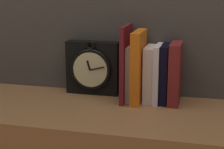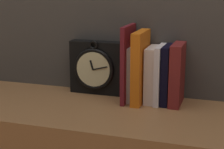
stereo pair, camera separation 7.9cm
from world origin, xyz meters
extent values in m
cube|color=black|center=(-0.11, 0.16, 0.98)|extent=(0.19, 0.05, 0.19)
torus|color=black|center=(-0.11, 0.13, 0.98)|extent=(0.15, 0.01, 0.15)
cylinder|color=beige|center=(-0.11, 0.13, 0.98)|extent=(0.13, 0.01, 0.13)
cube|color=black|center=(-0.12, 0.13, 1.00)|extent=(0.02, 0.00, 0.03)
cube|color=black|center=(-0.09, 0.13, 0.99)|extent=(0.05, 0.00, 0.02)
torus|color=black|center=(-0.11, 0.13, 1.07)|extent=(0.03, 0.01, 0.03)
cube|color=maroon|center=(0.02, 0.11, 1.02)|extent=(0.01, 0.15, 0.26)
cube|color=silver|center=(0.04, 0.13, 0.98)|extent=(0.02, 0.12, 0.19)
cube|color=orange|center=(0.06, 0.11, 1.01)|extent=(0.03, 0.15, 0.24)
cube|color=silver|center=(0.10, 0.13, 0.98)|extent=(0.03, 0.12, 0.19)
cube|color=white|center=(0.13, 0.12, 0.98)|extent=(0.02, 0.13, 0.20)
cube|color=black|center=(0.15, 0.13, 0.98)|extent=(0.03, 0.12, 0.20)
cube|color=maroon|center=(0.19, 0.12, 0.99)|extent=(0.04, 0.13, 0.20)
camera|label=1|loc=(0.28, -1.10, 1.29)|focal=60.00mm
camera|label=2|loc=(0.35, -1.08, 1.29)|focal=60.00mm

